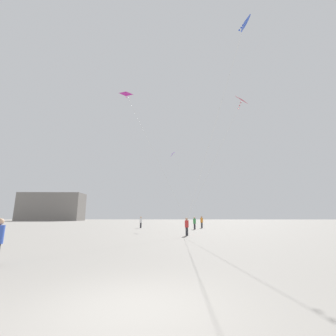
{
  "coord_description": "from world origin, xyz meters",
  "views": [
    {
      "loc": [
        0.94,
        -4.43,
        1.65
      ],
      "look_at": [
        0.0,
        15.61,
        6.02
      ],
      "focal_mm": 24.04,
      "sensor_mm": 36.0,
      "label": 1
    }
  ],
  "objects_px": {
    "person_in_orange": "(202,221)",
    "person_in_red": "(187,226)",
    "kite_crimson_delta": "(241,102)",
    "kite_violet_delta": "(174,155)",
    "person_in_white": "(141,222)",
    "building_left_hall": "(52,207)",
    "kite_cobalt_diamond": "(243,27)",
    "kite_magenta_delta": "(128,97)",
    "person_in_green": "(195,222)"
  },
  "relations": [
    {
      "from": "person_in_white",
      "to": "person_in_red",
      "type": "distance_m",
      "value": 15.49
    },
    {
      "from": "person_in_green",
      "to": "building_left_hall",
      "type": "height_order",
      "value": "building_left_hall"
    },
    {
      "from": "person_in_green",
      "to": "building_left_hall",
      "type": "distance_m",
      "value": 88.46
    },
    {
      "from": "person_in_orange",
      "to": "kite_violet_delta",
      "type": "xyz_separation_m",
      "value": [
        -4.26,
        4.14,
        11.68
      ]
    },
    {
      "from": "person_in_white",
      "to": "building_left_hall",
      "type": "xyz_separation_m",
      "value": [
        -50.13,
        62.98,
        5.03
      ]
    },
    {
      "from": "person_in_green",
      "to": "kite_crimson_delta",
      "type": "xyz_separation_m",
      "value": [
        3.39,
        -13.33,
        10.54
      ]
    },
    {
      "from": "person_in_white",
      "to": "person_in_green",
      "type": "xyz_separation_m",
      "value": [
        7.94,
        -3.56,
        -0.03
      ]
    },
    {
      "from": "kite_magenta_delta",
      "to": "kite_violet_delta",
      "type": "bearing_deg",
      "value": 76.31
    },
    {
      "from": "person_in_white",
      "to": "kite_magenta_delta",
      "type": "relative_size",
      "value": 0.13
    },
    {
      "from": "person_in_green",
      "to": "kite_magenta_delta",
      "type": "height_order",
      "value": "kite_magenta_delta"
    },
    {
      "from": "person_in_orange",
      "to": "person_in_green",
      "type": "relative_size",
      "value": 1.07
    },
    {
      "from": "kite_magenta_delta",
      "to": "kite_cobalt_diamond",
      "type": "bearing_deg",
      "value": -45.27
    },
    {
      "from": "person_in_orange",
      "to": "kite_cobalt_diamond",
      "type": "xyz_separation_m",
      "value": [
        0.62,
        -23.43,
        12.08
      ]
    },
    {
      "from": "kite_crimson_delta",
      "to": "kite_violet_delta",
      "type": "height_order",
      "value": "kite_violet_delta"
    },
    {
      "from": "person_in_green",
      "to": "building_left_hall",
      "type": "xyz_separation_m",
      "value": [
        -58.07,
        66.54,
        5.06
      ]
    },
    {
      "from": "kite_cobalt_diamond",
      "to": "kite_violet_delta",
      "type": "distance_m",
      "value": 28.01
    },
    {
      "from": "person_in_orange",
      "to": "kite_cobalt_diamond",
      "type": "height_order",
      "value": "kite_cobalt_diamond"
    },
    {
      "from": "building_left_hall",
      "to": "kite_crimson_delta",
      "type": "bearing_deg",
      "value": -52.42
    },
    {
      "from": "person_in_orange",
      "to": "person_in_green",
      "type": "distance_m",
      "value": 4.02
    },
    {
      "from": "person_in_white",
      "to": "person_in_red",
      "type": "xyz_separation_m",
      "value": [
        6.52,
        -14.05,
        -0.07
      ]
    },
    {
      "from": "person_in_green",
      "to": "kite_cobalt_diamond",
      "type": "xyz_separation_m",
      "value": [
        1.96,
        -19.64,
        12.14
      ]
    },
    {
      "from": "person_in_orange",
      "to": "person_in_red",
      "type": "xyz_separation_m",
      "value": [
        -2.76,
        -14.28,
        -0.11
      ]
    },
    {
      "from": "person_in_green",
      "to": "kite_cobalt_diamond",
      "type": "relative_size",
      "value": 0.13
    },
    {
      "from": "person_in_orange",
      "to": "kite_cobalt_diamond",
      "type": "bearing_deg",
      "value": 176.71
    },
    {
      "from": "kite_crimson_delta",
      "to": "kite_violet_delta",
      "type": "distance_m",
      "value": 22.22
    },
    {
      "from": "kite_cobalt_diamond",
      "to": "building_left_hall",
      "type": "xyz_separation_m",
      "value": [
        -60.03,
        86.18,
        -7.08
      ]
    },
    {
      "from": "person_in_orange",
      "to": "person_in_white",
      "type": "bearing_deg",
      "value": 86.61
    },
    {
      "from": "person_in_white",
      "to": "kite_violet_delta",
      "type": "xyz_separation_m",
      "value": [
        5.02,
        4.37,
        11.72
      ]
    },
    {
      "from": "building_left_hall",
      "to": "kite_magenta_delta",
      "type": "bearing_deg",
      "value": -56.55
    },
    {
      "from": "person_in_red",
      "to": "person_in_green",
      "type": "relative_size",
      "value": 0.95
    },
    {
      "from": "person_in_green",
      "to": "kite_violet_delta",
      "type": "height_order",
      "value": "kite_violet_delta"
    },
    {
      "from": "person_in_orange",
      "to": "person_in_white",
      "type": "distance_m",
      "value": 9.28
    },
    {
      "from": "person_in_white",
      "to": "building_left_hall",
      "type": "relative_size",
      "value": 0.06
    },
    {
      "from": "person_in_red",
      "to": "kite_violet_delta",
      "type": "height_order",
      "value": "kite_violet_delta"
    },
    {
      "from": "kite_cobalt_diamond",
      "to": "kite_magenta_delta",
      "type": "distance_m",
      "value": 13.26
    },
    {
      "from": "person_in_green",
      "to": "kite_crimson_delta",
      "type": "distance_m",
      "value": 17.33
    },
    {
      "from": "kite_crimson_delta",
      "to": "kite_violet_delta",
      "type": "xyz_separation_m",
      "value": [
        -6.31,
        21.27,
        1.2
      ]
    },
    {
      "from": "kite_crimson_delta",
      "to": "building_left_hall",
      "type": "height_order",
      "value": "kite_crimson_delta"
    },
    {
      "from": "kite_magenta_delta",
      "to": "person_in_orange",
      "type": "bearing_deg",
      "value": 58.23
    },
    {
      "from": "person_in_orange",
      "to": "building_left_hall",
      "type": "bearing_deg",
      "value": 38.63
    },
    {
      "from": "kite_magenta_delta",
      "to": "building_left_hall",
      "type": "xyz_separation_m",
      "value": [
        -50.72,
        76.79,
        -7.94
      ]
    },
    {
      "from": "person_in_white",
      "to": "kite_magenta_delta",
      "type": "xyz_separation_m",
      "value": [
        0.59,
        -13.81,
        12.98
      ]
    },
    {
      "from": "person_in_white",
      "to": "kite_violet_delta",
      "type": "relative_size",
      "value": 0.14
    },
    {
      "from": "person_in_red",
      "to": "person_in_green",
      "type": "bearing_deg",
      "value": 137.03
    },
    {
      "from": "person_in_white",
      "to": "kite_crimson_delta",
      "type": "height_order",
      "value": "kite_crimson_delta"
    },
    {
      "from": "person_in_white",
      "to": "person_in_red",
      "type": "bearing_deg",
      "value": -108.97
    },
    {
      "from": "person_in_red",
      "to": "building_left_hall",
      "type": "xyz_separation_m",
      "value": [
        -56.65,
        77.03,
        5.1
      ]
    },
    {
      "from": "person_in_orange",
      "to": "person_in_white",
      "type": "xyz_separation_m",
      "value": [
        -9.28,
        -0.23,
        -0.04
      ]
    },
    {
      "from": "person_in_red",
      "to": "kite_crimson_delta",
      "type": "xyz_separation_m",
      "value": [
        4.8,
        -2.84,
        10.59
      ]
    },
    {
      "from": "kite_crimson_delta",
      "to": "building_left_hall",
      "type": "bearing_deg",
      "value": 127.58
    }
  ]
}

